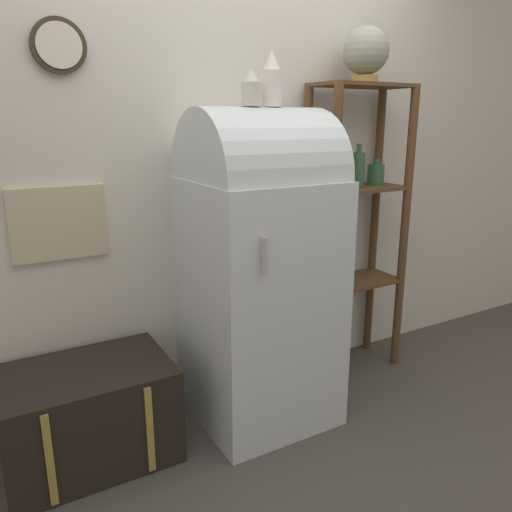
% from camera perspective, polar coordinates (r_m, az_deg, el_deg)
% --- Properties ---
extents(ground_plane, '(12.00, 12.00, 0.00)m').
position_cam_1_polar(ground_plane, '(2.67, 2.74, -19.27)').
color(ground_plane, '#4C4742').
extents(wall_back, '(7.00, 0.09, 2.70)m').
position_cam_1_polar(wall_back, '(2.70, -3.67, 11.78)').
color(wall_back, silver).
rests_on(wall_back, ground_plane).
extents(refrigerator, '(0.66, 0.70, 1.57)m').
position_cam_1_polar(refrigerator, '(2.48, 0.32, -0.90)').
color(refrigerator, silver).
rests_on(refrigerator, ground_plane).
extents(suitcase_trunk, '(0.74, 0.51, 0.45)m').
position_cam_1_polar(suitcase_trunk, '(2.49, -18.57, -16.76)').
color(suitcase_trunk, black).
rests_on(suitcase_trunk, ground_plane).
extents(shelf_unit, '(0.59, 0.31, 1.71)m').
position_cam_1_polar(shelf_unit, '(3.01, 11.37, 4.89)').
color(shelf_unit, brown).
rests_on(shelf_unit, ground_plane).
extents(globe, '(0.25, 0.25, 0.29)m').
position_cam_1_polar(globe, '(2.97, 12.44, 21.79)').
color(globe, '#AD8942').
rests_on(globe, shelf_unit).
extents(vase_left, '(0.09, 0.09, 0.16)m').
position_cam_1_polar(vase_left, '(2.35, -0.56, 18.54)').
color(vase_left, beige).
rests_on(vase_left, refrigerator).
extents(vase_center, '(0.09, 0.09, 0.25)m').
position_cam_1_polar(vase_center, '(2.42, 1.81, 19.38)').
color(vase_center, white).
rests_on(vase_center, refrigerator).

